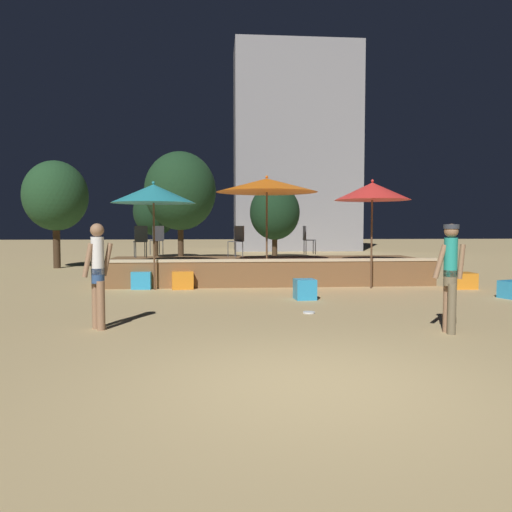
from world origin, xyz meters
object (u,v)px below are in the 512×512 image
(bistro_chair_2, at_px, (157,238))
(background_tree_2, at_px, (275,212))
(patio_umbrella_2, at_px, (153,194))
(person_0, at_px, (450,272))
(background_tree_0, at_px, (155,212))
(background_tree_1, at_px, (56,196))
(cube_seat_0, at_px, (143,280))
(person_1, at_px, (98,272))
(background_tree_3, at_px, (180,191))
(cube_seat_3, at_px, (462,281))
(cube_seat_1, at_px, (305,289))
(frisbee_disc, at_px, (309,313))
(patio_umbrella_1, at_px, (372,191))
(bistro_chair_3, at_px, (307,237))
(bistro_chair_1, at_px, (141,238))
(patio_umbrella_0, at_px, (267,185))
(bistro_chair_0, at_px, (237,238))
(cube_seat_2, at_px, (182,280))

(bistro_chair_2, bearing_deg, background_tree_2, -142.36)
(patio_umbrella_2, distance_m, person_0, 8.00)
(background_tree_0, distance_m, background_tree_1, 7.05)
(person_0, bearing_deg, cube_seat_0, -134.77)
(cube_seat_0, bearing_deg, patio_umbrella_2, -35.67)
(person_1, bearing_deg, background_tree_3, -40.32)
(background_tree_3, bearing_deg, cube_seat_0, -91.36)
(background_tree_2, distance_m, background_tree_3, 5.09)
(cube_seat_3, relative_size, background_tree_1, 0.14)
(person_0, bearing_deg, background_tree_1, -140.05)
(cube_seat_1, bearing_deg, cube_seat_3, 19.98)
(cube_seat_3, height_order, background_tree_1, background_tree_1)
(person_1, xyz_separation_m, background_tree_1, (-4.47, 12.33, 1.95))
(frisbee_disc, relative_size, background_tree_0, 0.06)
(background_tree_2, bearing_deg, cube_seat_1, -93.99)
(patio_umbrella_1, distance_m, background_tree_0, 15.56)
(cube_seat_0, height_order, person_1, person_1)
(background_tree_2, bearing_deg, bistro_chair_2, -114.85)
(background_tree_3, bearing_deg, patio_umbrella_2, -89.53)
(patio_umbrella_2, distance_m, cube_seat_1, 4.77)
(background_tree_0, relative_size, background_tree_3, 0.71)
(bistro_chair_3, relative_size, background_tree_2, 0.23)
(bistro_chair_3, relative_size, background_tree_3, 0.17)
(patio_umbrella_2, xyz_separation_m, background_tree_2, (4.68, 12.61, -0.12))
(bistro_chair_1, distance_m, bistro_chair_3, 5.19)
(cube_seat_0, bearing_deg, patio_umbrella_1, -3.85)
(person_1, height_order, frisbee_disc, person_1)
(patio_umbrella_0, bearing_deg, bistro_chair_3, 54.88)
(cube_seat_0, height_order, bistro_chair_3, bistro_chair_3)
(cube_seat_3, bearing_deg, person_1, -151.10)
(patio_umbrella_1, relative_size, cube_seat_0, 5.31)
(person_1, bearing_deg, bistro_chair_2, -40.56)
(person_1, relative_size, bistro_chair_3, 1.91)
(bistro_chair_0, bearing_deg, bistro_chair_2, -158.92)
(cube_seat_1, distance_m, person_1, 5.01)
(patio_umbrella_2, bearing_deg, person_0, -47.89)
(background_tree_0, distance_m, background_tree_2, 6.33)
(cube_seat_2, height_order, background_tree_1, background_tree_1)
(cube_seat_1, distance_m, bistro_chair_3, 4.67)
(person_1, bearing_deg, patio_umbrella_2, -42.77)
(bistro_chair_3, bearing_deg, cube_seat_2, 118.35)
(cube_seat_0, distance_m, cube_seat_3, 8.62)
(patio_umbrella_2, relative_size, bistro_chair_2, 3.17)
(person_0, height_order, bistro_chair_2, person_0)
(background_tree_1, bearing_deg, cube_seat_3, -30.41)
(cube_seat_1, height_order, background_tree_1, background_tree_1)
(cube_seat_0, height_order, cube_seat_2, cube_seat_2)
(bistro_chair_1, distance_m, frisbee_disc, 6.43)
(patio_umbrella_0, distance_m, patio_umbrella_2, 3.03)
(bistro_chair_1, xyz_separation_m, bistro_chair_2, (0.34, 1.12, 0.00))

